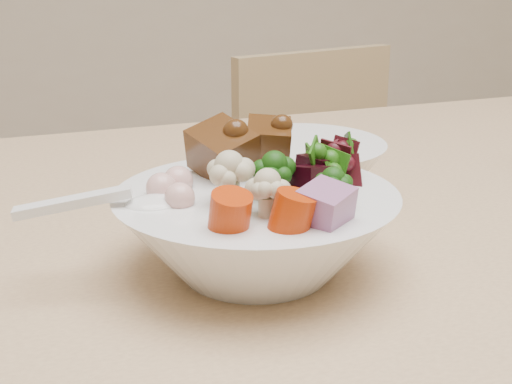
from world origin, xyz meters
TOP-DOWN VIEW (x-y plane):
  - chair_far at (0.13, 0.83)m, footprint 0.48×0.48m
  - food_bowl at (-0.27, 0.03)m, footprint 0.22×0.22m
  - soup_spoon at (-0.36, 0.03)m, footprint 0.12×0.04m
  - side_bowl at (-0.18, 0.19)m, footprint 0.17×0.17m

SIDE VIEW (x-z plane):
  - chair_far at x=0.13m, z-range 0.05..0.89m
  - side_bowl at x=-0.18m, z-range 0.79..0.85m
  - food_bowl at x=-0.27m, z-range 0.77..0.89m
  - soup_spoon at x=-0.36m, z-range 0.84..0.87m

